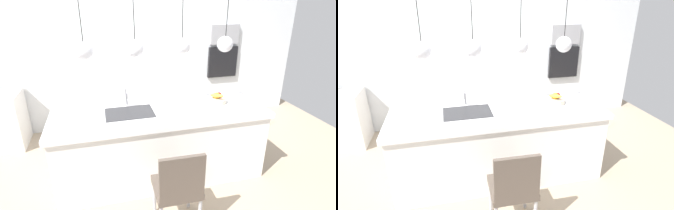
% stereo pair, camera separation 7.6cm
% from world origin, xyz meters
% --- Properties ---
extents(floor, '(6.60, 6.60, 0.00)m').
position_xyz_m(floor, '(0.00, 0.00, 0.00)').
color(floor, tan).
rests_on(floor, ground).
extents(back_wall, '(6.00, 0.10, 2.60)m').
position_xyz_m(back_wall, '(0.00, 1.65, 1.30)').
color(back_wall, white).
rests_on(back_wall, ground).
extents(kitchen_island, '(2.54, 0.92, 0.90)m').
position_xyz_m(kitchen_island, '(0.00, 0.00, 0.45)').
color(kitchen_island, white).
rests_on(kitchen_island, ground).
extents(sink_basin, '(0.56, 0.40, 0.02)m').
position_xyz_m(sink_basin, '(-0.37, 0.00, 0.90)').
color(sink_basin, '#2D2D30').
rests_on(sink_basin, kitchen_island).
extents(faucet, '(0.02, 0.17, 0.22)m').
position_xyz_m(faucet, '(-0.37, 0.21, 1.05)').
color(faucet, silver).
rests_on(faucet, kitchen_island).
extents(fruit_bowl, '(0.26, 0.26, 0.15)m').
position_xyz_m(fruit_bowl, '(0.75, 0.04, 0.95)').
color(fruit_bowl, beige).
rests_on(fruit_bowl, kitchen_island).
extents(microwave, '(0.54, 0.08, 0.34)m').
position_xyz_m(microwave, '(1.57, 1.58, 1.54)').
color(microwave, '#9E9EA3').
rests_on(microwave, back_wall).
extents(oven, '(0.56, 0.08, 0.56)m').
position_xyz_m(oven, '(1.57, 1.58, 1.04)').
color(oven, black).
rests_on(oven, back_wall).
extents(chair_near, '(0.45, 0.42, 0.91)m').
position_xyz_m(chair_near, '(-0.05, -0.92, 0.51)').
color(chair_near, brown).
rests_on(chair_near, ground).
extents(pendant_light_left, '(0.19, 0.19, 0.79)m').
position_xyz_m(pendant_light_left, '(-0.79, 0.00, 1.65)').
color(pendant_light_left, silver).
extents(pendant_light_center_left, '(0.19, 0.19, 0.79)m').
position_xyz_m(pendant_light_center_left, '(-0.26, 0.00, 1.65)').
color(pendant_light_center_left, silver).
extents(pendant_light_center_right, '(0.19, 0.19, 0.79)m').
position_xyz_m(pendant_light_center_right, '(0.26, 0.00, 1.65)').
color(pendant_light_center_right, silver).
extents(pendant_light_right, '(0.19, 0.19, 0.79)m').
position_xyz_m(pendant_light_right, '(0.79, 0.00, 1.65)').
color(pendant_light_right, silver).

